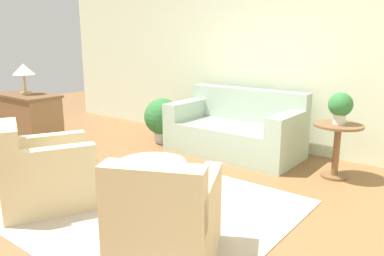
% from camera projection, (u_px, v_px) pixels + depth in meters
% --- Properties ---
extents(ground_plane, '(16.00, 16.00, 0.00)m').
position_uv_depth(ground_plane, '(148.00, 207.00, 3.84)').
color(ground_plane, brown).
extents(wall_back, '(9.59, 0.12, 2.80)m').
position_uv_depth(wall_back, '(277.00, 58.00, 5.71)').
color(wall_back, beige).
rests_on(wall_back, ground_plane).
extents(rug, '(2.75, 2.43, 0.01)m').
position_uv_depth(rug, '(148.00, 206.00, 3.84)').
color(rug, '#B2A893').
rests_on(rug, ground_plane).
extents(couch, '(1.95, 0.97, 0.94)m').
position_uv_depth(couch, '(235.00, 131.00, 5.60)').
color(couch, '#9EB29E').
rests_on(couch, ground_plane).
extents(armchair_left, '(1.00, 1.09, 0.88)m').
position_uv_depth(armchair_left, '(42.00, 174.00, 3.77)').
color(armchair_left, '#C6B289').
rests_on(armchair_left, rug).
extents(armchair_right, '(1.00, 1.09, 0.88)m').
position_uv_depth(armchair_right, '(166.00, 223.00, 2.77)').
color(armchair_right, '#C6B289').
rests_on(armchair_right, rug).
extents(ottoman_table, '(0.72, 0.72, 0.43)m').
position_uv_depth(ottoman_table, '(152.00, 176.00, 3.91)').
color(ottoman_table, '#9EB29E').
rests_on(ottoman_table, rug).
extents(side_table, '(0.58, 0.58, 0.68)m').
position_uv_depth(side_table, '(337.00, 141.00, 4.56)').
color(side_table, brown).
rests_on(side_table, ground_plane).
extents(dresser, '(1.05, 0.52, 0.93)m').
position_uv_depth(dresser, '(29.00, 125.00, 5.36)').
color(dresser, brown).
rests_on(dresser, ground_plane).
extents(potted_plant_on_side_table, '(0.29, 0.29, 0.38)m').
position_uv_depth(potted_plant_on_side_table, '(340.00, 106.00, 4.46)').
color(potted_plant_on_side_table, beige).
rests_on(potted_plant_on_side_table, side_table).
extents(potted_plant_floor, '(0.61, 0.61, 0.74)m').
position_uv_depth(potted_plant_floor, '(162.00, 118.00, 6.19)').
color(potted_plant_floor, beige).
rests_on(potted_plant_floor, ground_plane).
extents(table_lamp, '(0.30, 0.30, 0.42)m').
position_uv_depth(table_lamp, '(24.00, 70.00, 5.18)').
color(table_lamp, tan).
rests_on(table_lamp, dresser).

